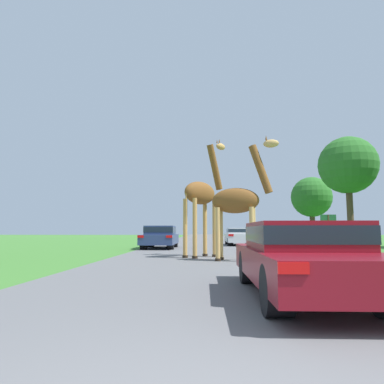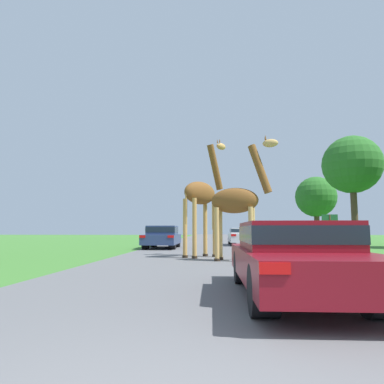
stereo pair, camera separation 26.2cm
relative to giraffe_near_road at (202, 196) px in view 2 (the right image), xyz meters
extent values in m
cube|color=#5B5B5E|center=(0.26, 17.21, -2.54)|extent=(7.95, 120.00, 0.00)
cylinder|color=tan|center=(0.11, 0.52, -1.34)|extent=(0.17, 0.17, 2.39)
cylinder|color=#2D2319|center=(0.11, 0.52, -2.49)|extent=(0.23, 0.23, 0.10)
cylinder|color=tan|center=(0.51, 0.15, -1.34)|extent=(0.17, 0.17, 2.39)
cylinder|color=#2D2319|center=(0.51, 0.15, -2.49)|extent=(0.23, 0.23, 0.10)
cylinder|color=tan|center=(-0.70, -0.36, -1.34)|extent=(0.17, 0.17, 2.39)
cylinder|color=#2D2319|center=(-0.70, -0.36, -2.49)|extent=(0.23, 0.23, 0.10)
cylinder|color=tan|center=(-0.29, -0.73, -1.34)|extent=(0.17, 0.17, 2.39)
cylinder|color=#2D2319|center=(-0.29, -0.73, -2.49)|extent=(0.23, 0.23, 0.10)
ellipsoid|color=brown|center=(-0.09, -0.10, 0.11)|extent=(1.63, 1.69, 0.95)
cylinder|color=brown|center=(0.55, 0.60, 1.34)|extent=(0.82, 0.86, 2.01)
ellipsoid|color=tan|center=(0.84, 0.91, 2.34)|extent=(0.56, 0.58, 0.30)
cylinder|color=tan|center=(-0.64, -0.70, -0.54)|extent=(0.06, 0.06, 1.31)
cone|color=brown|center=(0.67, 0.84, 2.57)|extent=(0.07, 0.07, 0.16)
cone|color=brown|center=(0.77, 0.75, 2.57)|extent=(0.07, 0.07, 0.16)
cylinder|color=tan|center=(1.90, -1.56, -1.57)|extent=(0.17, 0.17, 1.93)
cylinder|color=#2D2319|center=(1.90, -1.56, -2.49)|extent=(0.22, 0.22, 0.10)
cylinder|color=tan|center=(1.76, -2.12, -1.57)|extent=(0.17, 0.17, 1.93)
cylinder|color=#2D2319|center=(1.76, -2.12, -2.49)|extent=(0.22, 0.22, 0.10)
cylinder|color=tan|center=(0.71, -1.27, -1.57)|extent=(0.17, 0.17, 1.93)
cylinder|color=#2D2319|center=(0.71, -1.27, -2.49)|extent=(0.22, 0.22, 0.10)
cylinder|color=tan|center=(0.57, -1.83, -1.57)|extent=(0.17, 0.17, 1.93)
cylinder|color=#2D2319|center=(0.57, -1.83, -2.49)|extent=(0.22, 0.22, 0.10)
ellipsoid|color=brown|center=(1.23, -1.70, -0.35)|extent=(1.86, 1.07, 0.94)
cylinder|color=brown|center=(2.15, -1.92, 0.79)|extent=(0.89, 0.48, 1.85)
ellipsoid|color=tan|center=(2.54, -2.02, 1.71)|extent=(0.60, 0.37, 0.30)
cylinder|color=tan|center=(0.43, -1.50, -0.88)|extent=(0.06, 0.06, 1.06)
cone|color=brown|center=(2.39, -1.91, 1.94)|extent=(0.07, 0.07, 0.16)
cone|color=brown|center=(2.36, -2.04, 1.94)|extent=(0.07, 0.07, 0.16)
cube|color=maroon|center=(1.75, -8.36, -2.00)|extent=(1.79, 4.67, 0.50)
cube|color=maroon|center=(1.75, -8.36, -1.52)|extent=(1.61, 2.10, 0.45)
cube|color=#19232D|center=(1.75, -8.36, -1.50)|extent=(1.63, 2.12, 0.27)
cube|color=red|center=(1.01, -10.70, -1.82)|extent=(0.32, 0.03, 0.12)
cylinder|color=black|center=(1.03, -6.95, -2.20)|extent=(0.36, 0.68, 0.68)
cylinder|color=black|center=(2.47, -6.95, -2.20)|extent=(0.36, 0.68, 0.68)
cylinder|color=black|center=(1.03, -9.76, -2.20)|extent=(0.36, 0.68, 0.68)
cylinder|color=black|center=(2.47, -9.76, -2.20)|extent=(0.36, 0.68, 0.68)
cube|color=navy|center=(-2.66, 6.93, -1.99)|extent=(1.94, 4.61, 0.58)
cube|color=navy|center=(-2.66, 6.93, -1.43)|extent=(1.74, 2.08, 0.53)
cube|color=#19232D|center=(-2.66, 6.93, -1.40)|extent=(1.76, 2.10, 0.32)
cube|color=red|center=(-3.46, 4.62, -1.78)|extent=(0.35, 0.03, 0.14)
cube|color=red|center=(-1.87, 4.62, -1.78)|extent=(0.35, 0.03, 0.14)
cylinder|color=black|center=(-3.44, 8.32, -2.23)|extent=(0.39, 0.63, 0.63)
cylinder|color=black|center=(-1.89, 8.32, -2.23)|extent=(0.39, 0.63, 0.63)
cylinder|color=black|center=(-3.44, 5.55, -2.23)|extent=(0.39, 0.63, 0.63)
cylinder|color=black|center=(-1.89, 5.55, -2.23)|extent=(0.39, 0.63, 0.63)
cube|color=silver|center=(2.69, 11.56, -1.99)|extent=(1.97, 4.61, 0.61)
cube|color=silver|center=(2.69, 11.56, -1.48)|extent=(1.78, 2.08, 0.40)
cube|color=#19232D|center=(2.69, 11.56, -1.46)|extent=(1.80, 2.10, 0.24)
cube|color=red|center=(1.88, 9.24, -1.77)|extent=(0.36, 0.03, 0.15)
cube|color=red|center=(3.50, 9.24, -1.77)|extent=(0.36, 0.03, 0.15)
cylinder|color=black|center=(1.90, 12.95, -2.24)|extent=(0.39, 0.59, 0.59)
cylinder|color=black|center=(3.48, 12.95, -2.24)|extent=(0.39, 0.59, 0.59)
cylinder|color=black|center=(1.90, 10.18, -2.24)|extent=(0.39, 0.59, 0.59)
cylinder|color=black|center=(3.48, 10.18, -2.24)|extent=(0.39, 0.59, 0.59)
cylinder|color=#4C3828|center=(11.37, 12.60, 0.22)|extent=(0.48, 0.48, 5.53)
sphere|color=#286623|center=(11.37, 12.60, 3.66)|extent=(4.50, 4.50, 4.50)
cylinder|color=#4C3828|center=(10.81, 20.21, -0.63)|extent=(0.52, 0.52, 3.82)
sphere|color=#286623|center=(10.81, 20.21, 1.88)|extent=(4.01, 4.01, 4.01)
cylinder|color=#4C3823|center=(5.67, 1.34, -1.64)|extent=(0.08, 0.08, 1.81)
cube|color=#1E562D|center=(5.67, 1.34, -0.95)|extent=(0.70, 0.04, 0.44)
camera|label=1|loc=(0.11, -14.32, -1.43)|focal=32.00mm
camera|label=2|loc=(0.37, -14.31, -1.43)|focal=32.00mm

